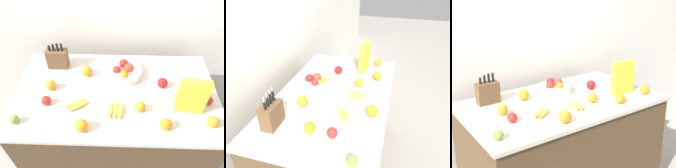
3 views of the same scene
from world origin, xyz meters
TOP-DOWN VIEW (x-y plane):
  - wall_back at (0.00, 0.68)m, footprint 9.00×0.06m
  - counter at (0.00, 0.00)m, footprint 1.59×0.93m
  - knife_block at (-0.51, 0.29)m, footprint 0.17×0.09m
  - cereal_box at (0.52, -0.16)m, footprint 0.21×0.09m
  - fruit_bowl at (0.06, 0.19)m, footprint 0.30×0.30m
  - banana_bunch_left at (-0.29, -0.16)m, footprint 0.19×0.15m
  - banana_bunch_right at (-0.00, -0.20)m, footprint 0.13×0.17m
  - apple_rightmost at (-0.52, -0.14)m, footprint 0.07×0.07m
  - apple_near_bananas at (0.69, -0.10)m, footprint 0.06×0.06m
  - apple_middle at (-0.70, -0.31)m, footprint 0.07×0.07m
  - apple_rear at (0.37, 0.07)m, footprint 0.08×0.08m
  - orange_mid_left at (-0.25, 0.19)m, footprint 0.09×0.09m
  - orange_back_center at (-0.52, 0.02)m, footprint 0.08×0.08m
  - orange_front_right at (0.18, -0.18)m, footprint 0.08×0.08m
  - orange_near_bowl at (0.34, -0.32)m, footprint 0.08×0.08m
  - orange_by_cereal at (0.66, -0.29)m, footprint 0.08×0.08m
  - orange_mid_right at (-0.22, -0.36)m, footprint 0.09×0.09m

SIDE VIEW (x-z plane):
  - counter at x=0.00m, z-range 0.00..0.89m
  - banana_bunch_left at x=-0.29m, z-range 0.89..0.92m
  - banana_bunch_right at x=0.00m, z-range 0.89..0.93m
  - apple_near_bananas at x=0.69m, z-range 0.89..0.95m
  - apple_middle at x=-0.70m, z-range 0.89..0.95m
  - apple_rightmost at x=-0.52m, z-range 0.89..0.96m
  - orange_front_right at x=0.18m, z-range 0.89..0.97m
  - orange_by_cereal at x=0.66m, z-range 0.89..0.97m
  - orange_near_bowl at x=0.34m, z-range 0.89..0.97m
  - orange_back_center at x=-0.52m, z-range 0.89..0.97m
  - apple_rear at x=0.37m, z-range 0.89..0.97m
  - fruit_bowl at x=0.06m, z-range 0.87..0.99m
  - orange_mid_left at x=-0.25m, z-range 0.89..0.98m
  - orange_mid_right at x=-0.22m, z-range 0.89..0.98m
  - knife_block at x=-0.51m, z-range 0.84..1.12m
  - cereal_box at x=0.52m, z-range 0.90..1.19m
  - wall_back at x=0.00m, z-range 0.00..2.60m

